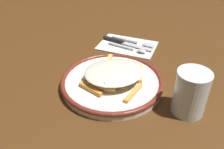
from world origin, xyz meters
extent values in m
plane|color=#4B2B11|center=(0.00, 0.00, 0.00)|extent=(2.60, 2.60, 0.00)
cylinder|color=silver|center=(0.00, 0.00, 0.01)|extent=(0.29, 0.29, 0.02)
torus|color=maroon|center=(0.00, 0.00, 0.02)|extent=(0.30, 0.30, 0.01)
cube|color=#EBB74B|center=(-0.05, 0.03, 0.04)|extent=(0.07, 0.06, 0.01)
cube|color=gold|center=(0.00, 0.03, 0.03)|extent=(0.07, 0.06, 0.01)
cube|color=#F1BA60|center=(-0.06, 0.07, 0.03)|extent=(0.09, 0.03, 0.01)
cube|color=gold|center=(-0.06, -0.03, 0.02)|extent=(0.03, 0.08, 0.01)
cube|color=gold|center=(0.03, -0.06, 0.04)|extent=(0.07, 0.04, 0.01)
cube|color=#EEB259|center=(0.04, -0.05, 0.03)|extent=(0.04, 0.06, 0.01)
cube|color=gold|center=(0.00, 0.00, 0.04)|extent=(0.07, 0.02, 0.01)
cube|color=gold|center=(-0.07, 0.02, 0.02)|extent=(0.09, 0.02, 0.01)
cube|color=#EBC456|center=(0.03, 0.02, 0.02)|extent=(0.03, 0.06, 0.01)
cube|color=orange|center=(-0.01, -0.05, 0.03)|extent=(0.02, 0.07, 0.01)
cube|color=#E19140|center=(-0.01, 0.02, 0.03)|extent=(0.07, 0.02, 0.01)
cube|color=#D18443|center=(0.02, -0.02, 0.03)|extent=(0.06, 0.06, 0.01)
cube|color=gold|center=(-0.02, 0.03, 0.04)|extent=(0.03, 0.07, 0.01)
cube|color=gold|center=(0.05, -0.01, 0.03)|extent=(0.03, 0.07, 0.01)
cube|color=gold|center=(-0.04, -0.04, 0.03)|extent=(0.08, 0.02, 0.01)
cube|color=#E5BF60|center=(-0.01, -0.01, 0.04)|extent=(0.08, 0.06, 0.01)
cube|color=gold|center=(-0.01, -0.01, 0.02)|extent=(0.07, 0.08, 0.01)
cube|color=gold|center=(0.04, 0.08, 0.02)|extent=(0.09, 0.03, 0.01)
cube|color=#E2C261|center=(-0.07, -0.04, 0.04)|extent=(0.07, 0.02, 0.01)
cube|color=gold|center=(0.00, 0.00, 0.04)|extent=(0.10, 0.03, 0.01)
cube|color=#F5B55F|center=(0.00, -0.02, 0.04)|extent=(0.02, 0.07, 0.01)
cube|color=orange|center=(0.07, -0.04, 0.03)|extent=(0.03, 0.08, 0.01)
cube|color=gold|center=(0.05, -0.04, 0.04)|extent=(0.02, 0.06, 0.01)
cube|color=gold|center=(0.01, -0.03, 0.02)|extent=(0.04, 0.08, 0.01)
cube|color=gold|center=(0.00, -0.02, 0.03)|extent=(0.07, 0.03, 0.01)
cube|color=gold|center=(0.01, 0.00, 0.03)|extent=(0.07, 0.03, 0.01)
ellipsoid|color=silver|center=(0.00, 0.01, 0.05)|extent=(0.22, 0.22, 0.02)
cube|color=#266D25|center=(0.06, 0.01, 0.05)|extent=(0.00, 0.00, 0.00)
cube|color=#2F5B2F|center=(-0.01, -0.03, 0.05)|extent=(0.00, 0.00, 0.00)
cube|color=#216E27|center=(0.04, 0.00, 0.05)|extent=(0.00, 0.00, 0.00)
cube|color=#316F30|center=(0.00, 0.00, 0.05)|extent=(0.00, 0.00, 0.00)
cube|color=#366924|center=(0.05, -0.01, 0.05)|extent=(0.00, 0.00, 0.00)
cube|color=white|center=(-0.25, -0.04, 0.00)|extent=(0.14, 0.21, 0.01)
cube|color=silver|center=(-0.28, -0.06, 0.01)|extent=(0.02, 0.11, 0.01)
cube|color=silver|center=(-0.27, 0.04, 0.01)|extent=(0.03, 0.05, 0.00)
cube|color=black|center=(-0.26, -0.10, 0.01)|extent=(0.03, 0.09, 0.01)
cube|color=silver|center=(-0.24, 0.00, 0.01)|extent=(0.04, 0.12, 0.00)
cube|color=silver|center=(-0.23, -0.06, 0.01)|extent=(0.02, 0.10, 0.00)
ellipsoid|color=silver|center=(-0.21, 0.03, 0.01)|extent=(0.03, 0.03, 0.01)
cylinder|color=silver|center=(0.03, 0.22, 0.06)|extent=(0.08, 0.08, 0.12)
camera|label=1|loc=(0.52, 0.21, 0.43)|focal=38.42mm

